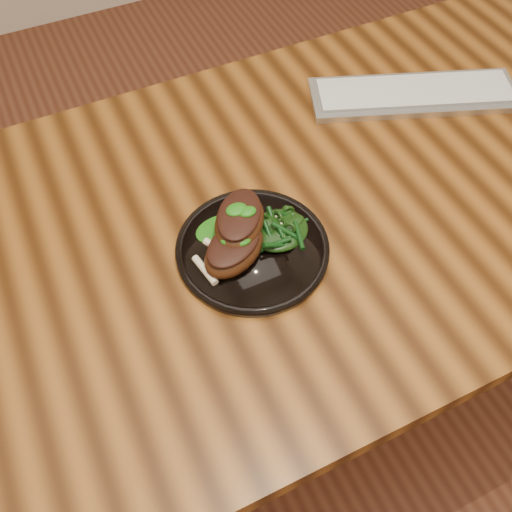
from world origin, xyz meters
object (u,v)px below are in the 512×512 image
Objects in this scene: lamb_chop_front at (234,248)px; greens_heap at (279,228)px; keyboard at (414,94)px; desk at (279,238)px; plate at (253,249)px.

lamb_chop_front is 0.08m from greens_heap.
lamb_chop_front reaches higher than keyboard.
keyboard is at bearing 26.53° from greens_heap.
desk is at bearing 31.07° from lamb_chop_front.
greens_heap is (-0.03, -0.06, 0.11)m from desk.
keyboard is (0.48, 0.21, -0.03)m from lamb_chop_front.
plate is 2.50× the size of greens_heap.
lamb_chop_front is at bearing -156.21° from keyboard.
plate is at bearing -155.49° from keyboard.
greens_heap reaches higher than desk.
greens_heap is at bearing 5.19° from plate.
plate is 0.05m from greens_heap.
lamb_chop_front is (-0.12, -0.07, 0.12)m from desk.
lamb_chop_front is 0.33× the size of keyboard.
lamb_chop_front is at bearing -171.01° from greens_heap.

